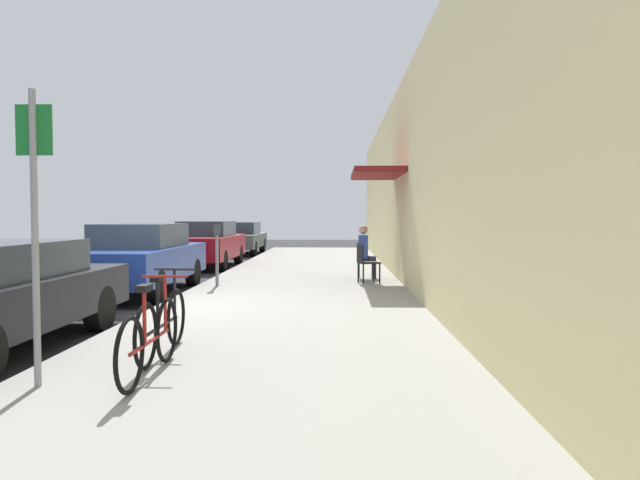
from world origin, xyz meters
The scene contains 13 objects.
ground_plane centered at (0.00, 0.00, 0.00)m, with size 60.00×60.00×0.00m, color #2D2D30.
sidewalk_slab centered at (2.25, 2.00, 0.06)m, with size 4.50×32.00×0.12m, color #9E9B93.
building_facade centered at (4.64, 2.01, 2.34)m, with size 1.40×32.00×4.68m.
parked_car_1 centered at (-1.10, 2.42, 0.76)m, with size 1.80×4.40×1.46m.
parked_car_2 centered at (-1.10, 8.54, 0.76)m, with size 1.80×4.40×1.47m.
parked_car_3 centered at (-1.10, 14.81, 0.71)m, with size 1.80×4.40×1.38m.
parking_meter centered at (0.45, 2.83, 0.89)m, with size 0.12×0.10×1.32m.
street_sign centered at (0.40, -4.43, 1.64)m, with size 0.32×0.06×2.60m.
bicycle_0 centered at (1.17, -3.33, 0.48)m, with size 0.46×1.71×0.90m.
bicycle_1 centered at (1.29, -4.09, 0.48)m, with size 0.46×1.71×0.90m.
cafe_chair_0 centered at (3.69, 3.35, 0.62)m, with size 0.54×0.54×0.87m.
cafe_chair_1 centered at (3.68, 4.37, 0.62)m, with size 0.48×0.48×0.87m.
seated_patron_1 centered at (3.74, 4.36, 0.82)m, with size 0.45×0.39×1.29m.
Camera 1 is at (3.03, -9.29, 1.62)m, focal length 31.77 mm.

